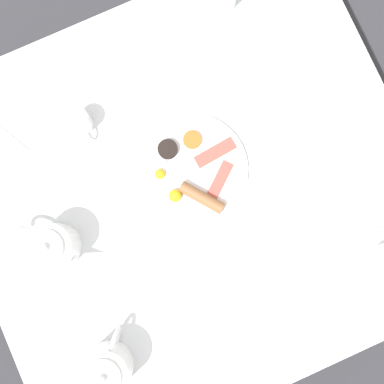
{
  "coord_description": "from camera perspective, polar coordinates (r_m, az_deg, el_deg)",
  "views": [
    {
      "loc": [
        0.08,
        -0.04,
        1.81
      ],
      "look_at": [
        0.0,
        0.0,
        0.72
      ],
      "focal_mm": 42.0,
      "sensor_mm": 36.0,
      "label": 1
    }
  ],
  "objects": [
    {
      "name": "ground_plane",
      "position": [
        1.81,
        0.0,
        -1.9
      ],
      "size": [
        8.0,
        8.0,
        0.0
      ],
      "primitive_type": "plane",
      "color": "#333338"
    },
    {
      "name": "teapot_near",
      "position": [
        1.1,
        -17.37,
        -6.62
      ],
      "size": [
        0.17,
        0.13,
        0.13
      ],
      "rotation": [
        0.0,
        0.0,
        0.64
      ],
      "color": "white",
      "rests_on": "table"
    },
    {
      "name": "table",
      "position": [
        1.17,
        0.0,
        -0.33
      ],
      "size": [
        1.03,
        1.11,
        0.7
      ],
      "color": "silver",
      "rests_on": "ground_plane"
    },
    {
      "name": "creamer_jug",
      "position": [
        1.14,
        -14.13,
        8.6
      ],
      "size": [
        0.08,
        0.06,
        0.07
      ],
      "color": "white",
      "rests_on": "table"
    },
    {
      "name": "breakfast_plate",
      "position": [
        1.1,
        -0.31,
        2.55
      ],
      "size": [
        0.29,
        0.29,
        0.04
      ],
      "color": "white",
      "rests_on": "table"
    },
    {
      "name": "teapot_far",
      "position": [
        1.12,
        -10.73,
        -21.34
      ],
      "size": [
        0.17,
        0.14,
        0.13
      ],
      "rotation": [
        0.0,
        0.0,
        5.61
      ],
      "color": "white",
      "rests_on": "table"
    },
    {
      "name": "spoon_for_tea",
      "position": [
        1.18,
        19.79,
        1.38
      ],
      "size": [
        0.07,
        0.14,
        0.0
      ],
      "rotation": [
        0.0,
        0.0,
        0.43
      ],
      "color": "silver",
      "rests_on": "table"
    },
    {
      "name": "fork_by_plate",
      "position": [
        1.11,
        8.08,
        -7.44
      ],
      "size": [
        0.05,
        0.16,
        0.0
      ],
      "rotation": [
        0.0,
        0.0,
        6.08
      ],
      "color": "silver",
      "rests_on": "table"
    }
  ]
}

